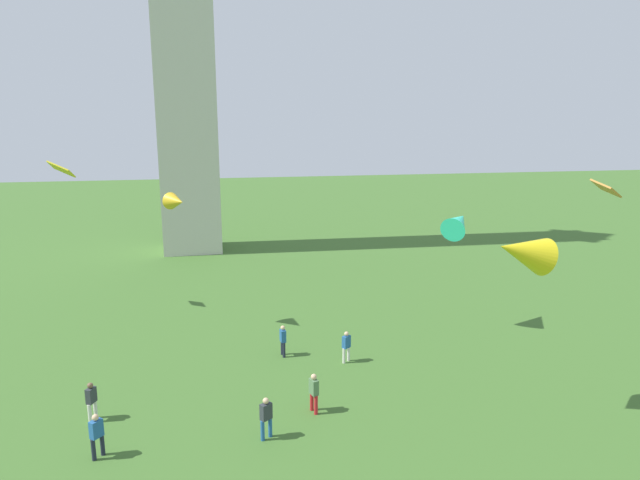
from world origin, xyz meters
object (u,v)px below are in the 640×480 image
object	(u,v)px
person_4	(346,345)
kite_flying_5	(522,252)
person_3	(266,416)
kite_flying_1	(61,169)
kite_flying_3	(458,223)
kite_flying_0	(606,188)
kite_flying_2	(176,202)
person_0	(314,391)
person_1	(97,433)
person_5	(91,399)
person_2	(283,339)

from	to	relation	value
person_4	kite_flying_5	world-z (taller)	kite_flying_5
person_3	kite_flying_1	size ratio (longest dim) A/B	1.11
person_4	kite_flying_3	bearing A→B (deg)	170.10
kite_flying_0	person_4	bearing A→B (deg)	-50.21
person_4	kite_flying_0	size ratio (longest dim) A/B	1.02
person_3	kite_flying_0	world-z (taller)	kite_flying_0
kite_flying_0	kite_flying_2	distance (m)	22.28
person_0	kite_flying_0	distance (m)	16.06
kite_flying_1	kite_flying_5	bearing A→B (deg)	162.09
person_1	kite_flying_1	world-z (taller)	kite_flying_1
person_4	kite_flying_0	bearing A→B (deg)	125.10
person_1	kite_flying_1	xyz separation A→B (m)	(-4.57, 17.71, 8.35)
kite_flying_3	kite_flying_1	bearing A→B (deg)	24.03
person_0	person_4	distance (m)	5.33
kite_flying_2	kite_flying_5	xyz separation A→B (m)	(13.89, -13.18, -0.57)
person_1	person_5	size ratio (longest dim) A/B	1.04
person_0	kite_flying_0	xyz separation A→B (m)	(13.75, 0.62, 8.28)
kite_flying_1	kite_flying_2	world-z (taller)	kite_flying_1
kite_flying_2	kite_flying_5	distance (m)	19.16
person_4	kite_flying_3	xyz separation A→B (m)	(7.65, 3.59, 5.51)
person_2	person_5	size ratio (longest dim) A/B	1.01
person_0	person_4	bearing A→B (deg)	133.90
person_3	person_0	bearing A→B (deg)	3.22
person_5	kite_flying_2	bearing A→B (deg)	-173.77
person_5	person_3	bearing A→B (deg)	92.83
person_3	kite_flying_2	distance (m)	14.84
person_4	kite_flying_1	xyz separation A→B (m)	(-15.68, 11.50, 8.40)
person_2	kite_flying_3	world-z (taller)	kite_flying_3
person_0	kite_flying_1	size ratio (longest dim) A/B	1.12
kite_flying_5	kite_flying_2	bearing A→B (deg)	-139.34
kite_flying_0	kite_flying_5	xyz separation A→B (m)	(-5.72, -2.72, -2.06)
person_0	person_5	distance (m)	9.28
person_1	kite_flying_2	bearing A→B (deg)	-149.11
person_5	kite_flying_3	distance (m)	21.40
person_1	person_5	bearing A→B (deg)	-123.32
person_1	person_4	bearing A→B (deg)	161.81
person_0	person_2	world-z (taller)	person_0
person_5	kite_flying_2	xyz separation A→B (m)	(3.33, 9.85, 6.83)
person_3	kite_flying_3	size ratio (longest dim) A/B	0.64
person_0	kite_flying_1	distance (m)	22.37
person_1	person_2	bearing A→B (deg)	176.26
person_2	person_5	distance (m)	9.95
person_1	person_2	distance (m)	11.05
kite_flying_1	person_2	bearing A→B (deg)	164.20
kite_flying_2	kite_flying_3	bearing A→B (deg)	-41.26
person_1	kite_flying_3	world-z (taller)	kite_flying_3
person_4	person_5	size ratio (longest dim) A/B	0.99
kite_flying_0	kite_flying_5	size ratio (longest dim) A/B	0.62
person_2	kite_flying_0	world-z (taller)	kite_flying_0
person_1	kite_flying_3	size ratio (longest dim) A/B	0.64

